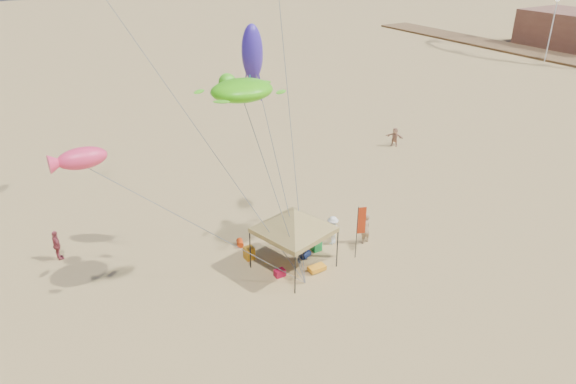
{
  "coord_description": "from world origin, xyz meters",
  "views": [
    {
      "loc": [
        -12.68,
        -17.8,
        16.05
      ],
      "look_at": [
        0.0,
        3.0,
        4.0
      ],
      "focal_mm": 33.07,
      "sensor_mm": 36.0,
      "label": 1
    }
  ],
  "objects_px": {
    "feather_flag": "(360,224)",
    "cooler_red": "(280,273)",
    "chair_green": "(316,245)",
    "person_near_b": "(304,248)",
    "lamp_north": "(553,19)",
    "person_far_a": "(57,245)",
    "chair_yellow": "(249,253)",
    "person_near_c": "(333,230)",
    "person_far_c": "(395,137)",
    "beach_cart": "(317,268)",
    "canopy_tent": "(294,212)",
    "cooler_blue": "(299,231)",
    "person_near_a": "(365,228)"
  },
  "relations": [
    {
      "from": "feather_flag",
      "to": "cooler_red",
      "type": "relative_size",
      "value": 5.82
    },
    {
      "from": "person_far_a",
      "to": "lamp_north",
      "type": "distance_m",
      "value": 67.91
    },
    {
      "from": "person_near_a",
      "to": "person_far_c",
      "type": "xyz_separation_m",
      "value": [
        11.65,
        10.64,
        -0.15
      ]
    },
    {
      "from": "cooler_red",
      "to": "lamp_north",
      "type": "xyz_separation_m",
      "value": [
        56.26,
        24.25,
        5.33
      ]
    },
    {
      "from": "canopy_tent",
      "to": "beach_cart",
      "type": "xyz_separation_m",
      "value": [
        0.82,
        -0.99,
        -3.14
      ]
    },
    {
      "from": "chair_green",
      "to": "person_near_b",
      "type": "relative_size",
      "value": 0.43
    },
    {
      "from": "feather_flag",
      "to": "beach_cart",
      "type": "xyz_separation_m",
      "value": [
        -2.68,
        0.06,
        -1.89
      ]
    },
    {
      "from": "person_far_a",
      "to": "cooler_red",
      "type": "bearing_deg",
      "value": -135.61
    },
    {
      "from": "feather_flag",
      "to": "person_near_a",
      "type": "xyz_separation_m",
      "value": [
        1.25,
        1.01,
        -1.16
      ]
    },
    {
      "from": "cooler_blue",
      "to": "person_far_c",
      "type": "distance_m",
      "value": 16.31
    },
    {
      "from": "person_near_b",
      "to": "lamp_north",
      "type": "distance_m",
      "value": 59.54
    },
    {
      "from": "person_near_a",
      "to": "person_far_c",
      "type": "height_order",
      "value": "person_near_a"
    },
    {
      "from": "canopy_tent",
      "to": "person_far_c",
      "type": "height_order",
      "value": "canopy_tent"
    },
    {
      "from": "chair_green",
      "to": "person_near_c",
      "type": "xyz_separation_m",
      "value": [
        1.17,
        0.09,
        0.51
      ]
    },
    {
      "from": "chair_yellow",
      "to": "person_near_c",
      "type": "relative_size",
      "value": 0.41
    },
    {
      "from": "chair_green",
      "to": "chair_yellow",
      "type": "height_order",
      "value": "same"
    },
    {
      "from": "cooler_red",
      "to": "cooler_blue",
      "type": "bearing_deg",
      "value": 44.32
    },
    {
      "from": "cooler_blue",
      "to": "lamp_north",
      "type": "xyz_separation_m",
      "value": [
        53.09,
        21.15,
        5.33
      ]
    },
    {
      "from": "cooler_red",
      "to": "lamp_north",
      "type": "bearing_deg",
      "value": 23.32
    },
    {
      "from": "person_near_b",
      "to": "person_near_c",
      "type": "relative_size",
      "value": 0.95
    },
    {
      "from": "person_far_a",
      "to": "chair_yellow",
      "type": "bearing_deg",
      "value": -127.86
    },
    {
      "from": "person_near_b",
      "to": "person_far_a",
      "type": "xyz_separation_m",
      "value": [
        -11.26,
        7.05,
        0.05
      ]
    },
    {
      "from": "canopy_tent",
      "to": "person_near_a",
      "type": "relative_size",
      "value": 3.37
    },
    {
      "from": "person_far_c",
      "to": "chair_yellow",
      "type": "bearing_deg",
      "value": -96.46
    },
    {
      "from": "person_far_a",
      "to": "person_far_c",
      "type": "xyz_separation_m",
      "value": [
        26.88,
        3.34,
        -0.08
      ]
    },
    {
      "from": "cooler_red",
      "to": "person_near_b",
      "type": "xyz_separation_m",
      "value": [
        1.85,
        0.55,
        0.63
      ]
    },
    {
      "from": "cooler_red",
      "to": "person_near_c",
      "type": "height_order",
      "value": "person_near_c"
    },
    {
      "from": "person_far_c",
      "to": "lamp_north",
      "type": "bearing_deg",
      "value": 76.76
    },
    {
      "from": "chair_green",
      "to": "lamp_north",
      "type": "xyz_separation_m",
      "value": [
        53.26,
        23.15,
        5.17
      ]
    },
    {
      "from": "cooler_blue",
      "to": "person_far_c",
      "type": "bearing_deg",
      "value": 28.78
    },
    {
      "from": "cooler_red",
      "to": "person_near_b",
      "type": "relative_size",
      "value": 0.33
    },
    {
      "from": "canopy_tent",
      "to": "person_near_a",
      "type": "height_order",
      "value": "canopy_tent"
    },
    {
      "from": "chair_green",
      "to": "cooler_red",
      "type": "bearing_deg",
      "value": -159.95
    },
    {
      "from": "chair_green",
      "to": "beach_cart",
      "type": "distance_m",
      "value": 2.08
    },
    {
      "from": "feather_flag",
      "to": "lamp_north",
      "type": "relative_size",
      "value": 0.38
    },
    {
      "from": "canopy_tent",
      "to": "feather_flag",
      "type": "distance_m",
      "value": 3.86
    },
    {
      "from": "person_far_c",
      "to": "cooler_blue",
      "type": "bearing_deg",
      "value": -93.38
    },
    {
      "from": "canopy_tent",
      "to": "person_near_a",
      "type": "distance_m",
      "value": 5.33
    },
    {
      "from": "canopy_tent",
      "to": "lamp_north",
      "type": "bearing_deg",
      "value": 23.42
    },
    {
      "from": "canopy_tent",
      "to": "cooler_red",
      "type": "relative_size",
      "value": 11.66
    },
    {
      "from": "canopy_tent",
      "to": "cooler_blue",
      "type": "distance_m",
      "value": 4.7
    },
    {
      "from": "feather_flag",
      "to": "chair_green",
      "type": "distance_m",
      "value": 2.95
    },
    {
      "from": "feather_flag",
      "to": "cooler_red",
      "type": "distance_m",
      "value": 4.99
    },
    {
      "from": "lamp_north",
      "to": "feather_flag",
      "type": "bearing_deg",
      "value": -154.23
    },
    {
      "from": "person_near_c",
      "to": "lamp_north",
      "type": "relative_size",
      "value": 0.21
    },
    {
      "from": "cooler_blue",
      "to": "canopy_tent",
      "type": "bearing_deg",
      "value": -127.45
    },
    {
      "from": "person_near_c",
      "to": "feather_flag",
      "type": "bearing_deg",
      "value": 85.09
    },
    {
      "from": "chair_yellow",
      "to": "lamp_north",
      "type": "relative_size",
      "value": 0.08
    },
    {
      "from": "feather_flag",
      "to": "person_near_b",
      "type": "relative_size",
      "value": 1.92
    },
    {
      "from": "canopy_tent",
      "to": "person_near_c",
      "type": "distance_m",
      "value": 4.07
    }
  ]
}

